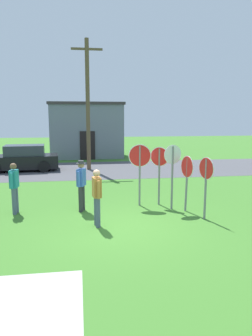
{
  "coord_description": "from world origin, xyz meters",
  "views": [
    {
      "loc": [
        -1.08,
        -8.82,
        3.21
      ],
      "look_at": [
        0.63,
        2.68,
        1.3
      ],
      "focal_mm": 34.06,
      "sensor_mm": 36.0,
      "label": 1
    }
  ],
  "objects_px": {
    "parked_car_on_street": "(22,159)",
    "stop_sign_leaning_right": "(172,166)",
    "stop_sign_leaning_left": "(206,178)",
    "person_holding_notes": "(81,183)",
    "person_in_blue": "(97,195)",
    "person_on_left": "(14,185)",
    "stop_sign_rear_left": "(159,166)",
    "utility_pole": "(88,103)",
    "stop_sign_far_back": "(140,164)",
    "stop_sign_rear_right": "(187,174)"
  },
  "relations": [
    {
      "from": "parked_car_on_street",
      "to": "stop_sign_leaning_right",
      "type": "relative_size",
      "value": 1.97
    },
    {
      "from": "stop_sign_leaning_left",
      "to": "stop_sign_leaning_right",
      "type": "relative_size",
      "value": 0.87
    },
    {
      "from": "person_holding_notes",
      "to": "person_in_blue",
      "type": "relative_size",
      "value": 1.03
    },
    {
      "from": "person_holding_notes",
      "to": "person_on_left",
      "type": "relative_size",
      "value": 1.03
    },
    {
      "from": "stop_sign_rear_left",
      "to": "person_on_left",
      "type": "bearing_deg",
      "value": -176.04
    },
    {
      "from": "utility_pole",
      "to": "person_in_blue",
      "type": "relative_size",
      "value": 4.48
    },
    {
      "from": "stop_sign_leaning_left",
      "to": "person_in_blue",
      "type": "distance_m",
      "value": 3.4
    },
    {
      "from": "person_on_left",
      "to": "stop_sign_far_back",
      "type": "bearing_deg",
      "value": 4.58
    },
    {
      "from": "utility_pole",
      "to": "parked_car_on_street",
      "type": "relative_size",
      "value": 1.71
    },
    {
      "from": "person_on_left",
      "to": "stop_sign_rear_right",
      "type": "bearing_deg",
      "value": -5.71
    },
    {
      "from": "stop_sign_leaning_right",
      "to": "stop_sign_rear_right",
      "type": "bearing_deg",
      "value": -32.78
    },
    {
      "from": "stop_sign_far_back",
      "to": "person_in_blue",
      "type": "relative_size",
      "value": 1.31
    },
    {
      "from": "stop_sign_leaning_left",
      "to": "stop_sign_far_back",
      "type": "bearing_deg",
      "value": 133.64
    },
    {
      "from": "stop_sign_leaning_right",
      "to": "person_in_blue",
      "type": "distance_m",
      "value": 3.03
    },
    {
      "from": "utility_pole",
      "to": "person_on_left",
      "type": "relative_size",
      "value": 4.48
    },
    {
      "from": "stop_sign_far_back",
      "to": "stop_sign_rear_left",
      "type": "relative_size",
      "value": 1.05
    },
    {
      "from": "person_holding_notes",
      "to": "person_on_left",
      "type": "bearing_deg",
      "value": 178.51
    },
    {
      "from": "stop_sign_rear_left",
      "to": "person_holding_notes",
      "type": "relative_size",
      "value": 1.22
    },
    {
      "from": "stop_sign_rear_left",
      "to": "person_holding_notes",
      "type": "xyz_separation_m",
      "value": [
        -2.79,
        -0.4,
        -0.45
      ]
    },
    {
      "from": "stop_sign_leaning_right",
      "to": "person_holding_notes",
      "type": "xyz_separation_m",
      "value": [
        -3.09,
        0.24,
        -0.52
      ]
    },
    {
      "from": "stop_sign_far_back",
      "to": "stop_sign_leaning_left",
      "type": "xyz_separation_m",
      "value": [
        1.73,
        -1.82,
        -0.2
      ]
    },
    {
      "from": "stop_sign_leaning_left",
      "to": "stop_sign_rear_left",
      "type": "height_order",
      "value": "stop_sign_rear_left"
    },
    {
      "from": "parked_car_on_street",
      "to": "stop_sign_rear_right",
      "type": "bearing_deg",
      "value": -53.14
    },
    {
      "from": "parked_car_on_street",
      "to": "stop_sign_rear_right",
      "type": "xyz_separation_m",
      "value": [
        6.92,
        -9.23,
        0.6
      ]
    },
    {
      "from": "stop_sign_rear_right",
      "to": "person_in_blue",
      "type": "bearing_deg",
      "value": -160.68
    },
    {
      "from": "stop_sign_leaning_right",
      "to": "person_on_left",
      "type": "distance_m",
      "value": 5.31
    },
    {
      "from": "stop_sign_rear_right",
      "to": "utility_pole",
      "type": "bearing_deg",
      "value": 108.24
    },
    {
      "from": "utility_pole",
      "to": "person_in_blue",
      "type": "distance_m",
      "value": 10.58
    },
    {
      "from": "stop_sign_leaning_right",
      "to": "person_in_blue",
      "type": "height_order",
      "value": "stop_sign_leaning_right"
    },
    {
      "from": "stop_sign_leaning_left",
      "to": "person_holding_notes",
      "type": "distance_m",
      "value": 4.08
    },
    {
      "from": "stop_sign_leaning_left",
      "to": "person_on_left",
      "type": "distance_m",
      "value": 6.18
    },
    {
      "from": "utility_pole",
      "to": "stop_sign_leaning_left",
      "type": "xyz_separation_m",
      "value": [
        3.28,
        -9.97,
        -2.64
      ]
    },
    {
      "from": "person_holding_notes",
      "to": "stop_sign_leaning_right",
      "type": "bearing_deg",
      "value": -4.45
    },
    {
      "from": "stop_sign_far_back",
      "to": "stop_sign_leaning_left",
      "type": "height_order",
      "value": "stop_sign_far_back"
    },
    {
      "from": "stop_sign_rear_left",
      "to": "stop_sign_leaning_right",
      "type": "xyz_separation_m",
      "value": [
        0.29,
        -0.64,
        0.07
      ]
    },
    {
      "from": "stop_sign_far_back",
      "to": "parked_car_on_street",
      "type": "bearing_deg",
      "value": 123.4
    },
    {
      "from": "stop_sign_rear_left",
      "to": "person_on_left",
      "type": "distance_m",
      "value": 5.01
    },
    {
      "from": "stop_sign_rear_right",
      "to": "person_on_left",
      "type": "height_order",
      "value": "stop_sign_rear_right"
    },
    {
      "from": "person_on_left",
      "to": "person_holding_notes",
      "type": "bearing_deg",
      "value": -1.49
    },
    {
      "from": "person_holding_notes",
      "to": "person_on_left",
      "type": "height_order",
      "value": "person_holding_notes"
    },
    {
      "from": "stop_sign_far_back",
      "to": "person_on_left",
      "type": "distance_m",
      "value": 4.31
    },
    {
      "from": "parked_car_on_street",
      "to": "person_in_blue",
      "type": "bearing_deg",
      "value": -69.57
    },
    {
      "from": "stop_sign_far_back",
      "to": "person_in_blue",
      "type": "bearing_deg",
      "value": -129.56
    },
    {
      "from": "parked_car_on_street",
      "to": "stop_sign_leaning_left",
      "type": "height_order",
      "value": "stop_sign_leaning_left"
    },
    {
      "from": "stop_sign_leaning_left",
      "to": "stop_sign_leaning_right",
      "type": "xyz_separation_m",
      "value": [
        -0.72,
        1.18,
        0.18
      ]
    },
    {
      "from": "stop_sign_rear_left",
      "to": "parked_car_on_street",
      "type": "bearing_deg",
      "value": 126.72
    },
    {
      "from": "stop_sign_rear_left",
      "to": "person_on_left",
      "type": "xyz_separation_m",
      "value": [
        -4.98,
        -0.34,
        -0.48
      ]
    },
    {
      "from": "stop_sign_leaning_right",
      "to": "stop_sign_rear_left",
      "type": "bearing_deg",
      "value": 114.5
    },
    {
      "from": "person_holding_notes",
      "to": "stop_sign_rear_left",
      "type": "bearing_deg",
      "value": 8.18
    },
    {
      "from": "stop_sign_rear_left",
      "to": "person_in_blue",
      "type": "distance_m",
      "value": 3.13
    }
  ]
}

